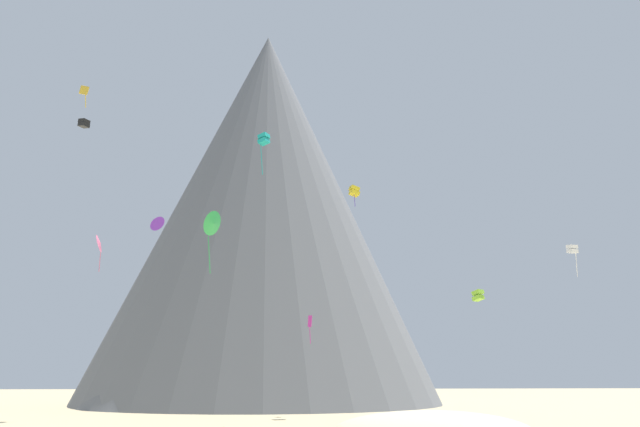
{
  "coord_description": "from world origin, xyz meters",
  "views": [
    {
      "loc": [
        -1.69,
        -32.45,
        4.7
      ],
      "look_at": [
        3.57,
        36.92,
        22.78
      ],
      "focal_mm": 35.04,
      "sensor_mm": 36.0,
      "label": 1
    }
  ],
  "objects": [
    {
      "name": "kite_violet_mid",
      "position": [
        -13.53,
        30.63,
        19.67
      ],
      "size": [
        1.85,
        1.44,
        1.68
      ],
      "rotation": [
        0.0,
        0.0,
        2.71
      ],
      "color": "purple"
    },
    {
      "name": "kite_pink_low",
      "position": [
        -7.49,
        53.96,
        6.08
      ],
      "size": [
        1.27,
        1.32,
        4.72
      ],
      "rotation": [
        0.0,
        0.0,
        3.43
      ],
      "color": "pink"
    },
    {
      "name": "kite_magenta_low",
      "position": [
        3.06,
        46.92,
        11.02
      ],
      "size": [
        0.52,
        0.75,
        3.53
      ],
      "rotation": [
        0.0,
        0.0,
        1.32
      ],
      "color": "#D1339E"
    },
    {
      "name": "kite_green_mid",
      "position": [
        -7.6,
        26.93,
        18.92
      ],
      "size": [
        2.18,
        2.64,
        6.12
      ],
      "rotation": [
        0.0,
        0.0,
        1.02
      ],
      "color": "green"
    },
    {
      "name": "rock_massif",
      "position": [
        -4.85,
        78.2,
        31.77
      ],
      "size": [
        79.71,
        79.71,
        69.94
      ],
      "color": "slate",
      "rests_on": "ground_plane"
    },
    {
      "name": "kite_white_mid",
      "position": [
        27.22,
        24.92,
        16.53
      ],
      "size": [
        0.98,
        1.01,
        3.13
      ],
      "rotation": [
        0.0,
        0.0,
        3.42
      ],
      "color": "white"
    },
    {
      "name": "kite_rainbow_mid",
      "position": [
        -22.66,
        43.18,
        20.12
      ],
      "size": [
        0.98,
        2.25,
        4.54
      ],
      "rotation": [
        0.0,
        0.0,
        1.63
      ],
      "color": "#E5668C"
    },
    {
      "name": "kite_teal_high",
      "position": [
        -3.0,
        32.12,
        29.82
      ],
      "size": [
        1.45,
        1.43,
        4.7
      ],
      "rotation": [
        0.0,
        0.0,
        0.99
      ],
      "color": "teal"
    },
    {
      "name": "kite_black_high",
      "position": [
        -18.8,
        20.86,
        26.51
      ],
      "size": [
        1.04,
        1.03,
        0.77
      ],
      "rotation": [
        0.0,
        0.0,
        1.03
      ],
      "color": "black"
    },
    {
      "name": "kite_gold_high",
      "position": [
        -22.82,
        32.41,
        34.96
      ],
      "size": [
        0.99,
        0.34,
        2.67
      ],
      "rotation": [
        0.0,
        0.0,
        2.48
      ],
      "color": "gold"
    },
    {
      "name": "kite_lime_low",
      "position": [
        20.39,
        33.32,
        13.05
      ],
      "size": [
        1.38,
        1.4,
        1.24
      ],
      "rotation": [
        0.0,
        0.0,
        0.63
      ],
      "color": "#8CD133"
    },
    {
      "name": "kite_yellow_high",
      "position": [
        9.06,
        47.93,
        28.87
      ],
      "size": [
        1.54,
        1.47,
        2.87
      ],
      "rotation": [
        0.0,
        0.0,
        1.83
      ],
      "color": "yellow"
    }
  ]
}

